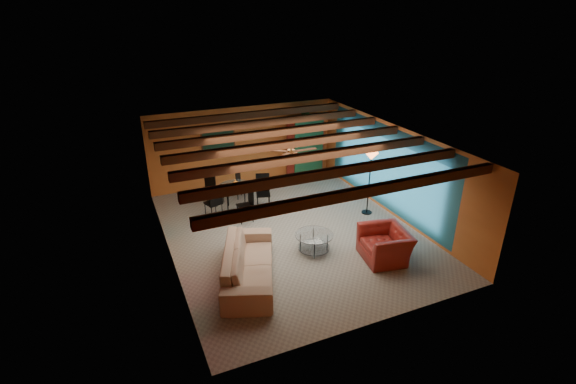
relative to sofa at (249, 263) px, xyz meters
name	(u,v)px	position (x,y,z in m)	size (l,w,h in m)	color
room	(289,150)	(1.75, 1.68, 1.96)	(6.52, 8.01, 2.71)	gray
sofa	(249,263)	(0.00, 0.00, 0.00)	(2.76, 1.08, 0.81)	tan
armchair	(385,245)	(3.35, -0.54, -0.01)	(1.20, 1.05, 0.78)	maroon
coffee_table	(314,243)	(1.89, 0.45, -0.16)	(0.97, 0.97, 0.50)	white
dining_table	(236,193)	(0.81, 3.57, 0.14)	(2.10, 2.10, 1.09)	silver
armoire	(305,148)	(3.95, 5.27, 0.67)	(1.22, 0.60, 2.15)	maroon
floor_lamp	(369,183)	(4.36, 1.76, 0.57)	(0.39, 0.39, 1.94)	black
ceiling_fan	(291,152)	(1.75, 1.57, 1.96)	(1.50, 1.50, 0.44)	#472614
painting	(218,141)	(0.85, 5.53, 1.25)	(1.05, 0.03, 0.65)	black
potted_plant	(306,112)	(3.95, 5.27, 1.99)	(0.44, 0.39, 0.49)	#26661E
vase	(235,173)	(0.81, 3.57, 0.79)	(0.19, 0.19, 0.20)	orange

